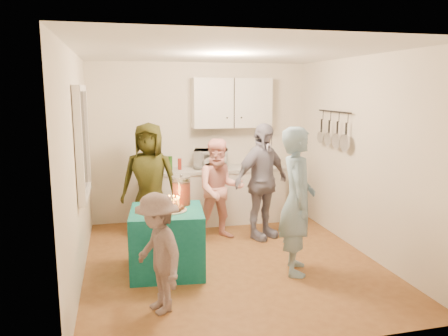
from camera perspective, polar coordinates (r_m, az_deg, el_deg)
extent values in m
plane|color=brown|center=(5.72, 0.86, -12.03)|extent=(4.00, 4.00, 0.00)
plane|color=white|center=(5.31, 0.93, 14.91)|extent=(4.00, 4.00, 0.00)
plane|color=silver|center=(7.30, -3.10, 3.38)|extent=(3.60, 3.60, 0.00)
plane|color=silver|center=(5.21, -18.61, 0.13)|extent=(4.00, 4.00, 0.00)
plane|color=silver|center=(6.07, 17.56, 1.54)|extent=(4.00, 4.00, 0.00)
cube|color=black|center=(5.47, -18.20, 3.25)|extent=(0.04, 1.00, 1.20)
cube|color=white|center=(7.21, -1.02, -3.73)|extent=(2.20, 0.58, 0.86)
cube|color=beige|center=(7.11, -1.03, -0.17)|extent=(2.24, 0.62, 0.05)
cube|color=white|center=(7.22, 1.03, 8.49)|extent=(1.30, 0.30, 0.80)
cube|color=black|center=(6.60, 13.96, 5.00)|extent=(0.12, 1.00, 0.60)
imported|color=white|center=(7.06, -1.71, 1.20)|extent=(0.61, 0.48, 0.30)
cube|color=#0E605C|center=(5.34, -7.42, -9.39)|extent=(0.94, 0.94, 0.76)
cylinder|color=red|center=(5.40, -5.58, -3.05)|extent=(0.22, 0.22, 0.34)
imported|color=#7D9FB6|center=(5.21, 9.52, -4.26)|extent=(0.59, 0.73, 1.75)
imported|color=#4F5117|center=(6.51, -9.69, -1.60)|extent=(0.95, 0.76, 1.70)
imported|color=pink|center=(6.33, -0.54, -2.83)|extent=(0.74, 0.58, 1.48)
imported|color=#141035|center=(6.36, 4.95, -1.77)|extent=(1.08, 0.81, 1.70)
imported|color=#655351|center=(4.36, -8.61, -10.95)|extent=(0.68, 0.88, 1.20)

